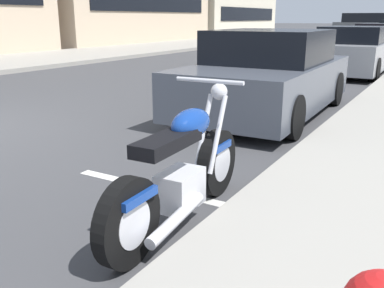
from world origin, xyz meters
The scene contains 7 objects.
sidewalk_far_curb centered at (12.00, 7.29, 0.07)m, with size 120.00×5.00×0.14m, color gray.
parking_stall_stripe centered at (0.00, -4.19, 0.00)m, with size 0.12×2.20×0.01m, color silver.
parked_motorcycle centered at (-0.46, -4.62, 0.42)m, with size 1.99×0.62×1.11m.
parked_car_far_down_curb centered at (3.76, -3.72, 0.65)m, with size 4.19×1.99×1.41m.
parked_car_behind_motorcycle centered at (10.11, -3.93, 0.66)m, with size 4.16×1.81×1.37m.
parked_car_near_corner centered at (16.11, -3.90, 0.65)m, with size 4.67×1.97×1.38m.
crossing_truck centered at (36.11, 0.04, 1.02)m, with size 2.32×4.97×1.97m.
Camera 1 is at (-3.15, -6.30, 1.60)m, focal length 40.04 mm.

